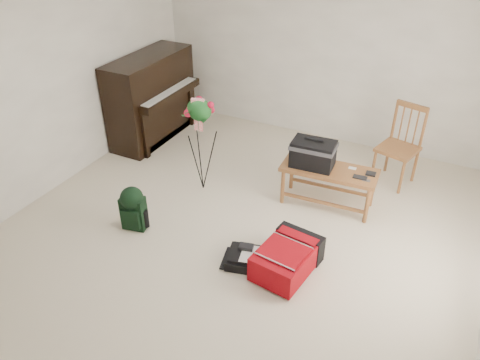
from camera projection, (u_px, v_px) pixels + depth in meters
The scene contains 10 objects.
floor at pixel (234, 236), 5.17m from camera, with size 5.00×5.50×0.01m, color beige.
wall_back at pixel (324, 55), 6.56m from camera, with size 5.00×0.04×2.50m, color white.
wall_left at pixel (43, 91), 5.44m from camera, with size 0.04×5.50×2.50m, color white.
piano at pixel (152, 99), 6.88m from camera, with size 0.71×1.50×1.25m.
bench at pixel (318, 158), 5.40m from camera, with size 1.13×0.51×0.85m.
dining_chair at pixel (399, 146), 5.86m from camera, with size 0.55×0.55×1.03m.
red_suitcase at pixel (289, 255), 4.66m from camera, with size 0.56×0.77×0.30m.
black_duffel at pixel (249, 258), 4.76m from camera, with size 0.51×0.45×0.19m.
green_backpack at pixel (133, 206), 5.14m from camera, with size 0.29×0.27×0.52m.
flower_stand at pixel (201, 145), 5.65m from camera, with size 0.49×0.49×1.26m.
Camera 1 is at (1.86, -3.56, 3.30)m, focal length 35.00 mm.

